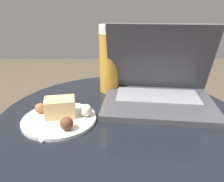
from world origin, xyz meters
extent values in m
cylinder|color=black|center=(0.00, 0.00, 0.56)|extent=(0.71, 0.71, 0.02)
cube|color=#47474C|center=(0.12, 0.06, 0.58)|extent=(0.37, 0.29, 0.02)
cube|color=gray|center=(0.12, 0.10, 0.59)|extent=(0.28, 0.15, 0.00)
cube|color=#47474C|center=(0.13, 0.14, 0.70)|extent=(0.35, 0.14, 0.23)
cube|color=silver|center=(0.13, 0.14, 0.70)|extent=(0.32, 0.12, 0.21)
cylinder|color=gold|center=(-0.04, 0.19, 0.67)|extent=(0.07, 0.07, 0.21)
cylinder|color=white|center=(-0.04, 0.19, 0.79)|extent=(0.07, 0.07, 0.03)
cylinder|color=silver|center=(-0.17, -0.03, 0.57)|extent=(0.20, 0.20, 0.01)
cube|color=#DBB775|center=(-0.17, -0.02, 0.60)|extent=(0.09, 0.07, 0.05)
sphere|color=brown|center=(-0.14, -0.09, 0.59)|extent=(0.03, 0.03, 0.03)
sphere|color=beige|center=(-0.10, -0.02, 0.60)|extent=(0.03, 0.03, 0.03)
sphere|color=#9E5B38|center=(-0.23, 0.00, 0.59)|extent=(0.03, 0.03, 0.03)
cube|color=#B2B2B7|center=(-0.16, -0.09, 0.57)|extent=(0.09, 0.09, 0.00)
cube|color=#B2B2B7|center=(-0.10, -0.03, 0.57)|extent=(0.05, 0.05, 0.00)
camera|label=1|loc=(-0.03, -0.56, 0.88)|focal=35.00mm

